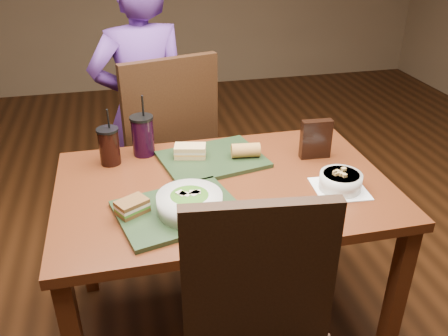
{
  "coord_description": "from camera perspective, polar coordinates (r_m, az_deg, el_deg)",
  "views": [
    {
      "loc": [
        -0.36,
        -1.57,
        1.69
      ],
      "look_at": [
        0.0,
        0.0,
        0.82
      ],
      "focal_mm": 38.0,
      "sensor_mm": 36.0,
      "label": 1
    }
  ],
  "objects": [
    {
      "name": "ground",
      "position": [
        2.34,
        0.0,
        -17.99
      ],
      "size": [
        6.0,
        6.0,
        0.0
      ],
      "primitive_type": "plane",
      "color": "#381C0B",
      "rests_on": "ground"
    },
    {
      "name": "baguette_far",
      "position": [
        2.02,
        2.62,
        2.15
      ],
      "size": [
        0.13,
        0.07,
        0.06
      ],
      "primitive_type": "cylinder",
      "rotation": [
        0.0,
        1.57,
        -0.1
      ],
      "color": "#AD7533",
      "rests_on": "tray_far"
    },
    {
      "name": "chair_far",
      "position": [
        2.51,
        -6.44,
        2.78
      ],
      "size": [
        0.58,
        0.59,
        1.11
      ],
      "color": "black",
      "rests_on": "ground"
    },
    {
      "name": "sandwich_far",
      "position": [
        2.03,
        -4.09,
        2.04
      ],
      "size": [
        0.15,
        0.1,
        0.05
      ],
      "color": "tan",
      "rests_on": "tray_far"
    },
    {
      "name": "chip_bag",
      "position": [
        2.07,
        10.99,
        3.43
      ],
      "size": [
        0.13,
        0.05,
        0.17
      ],
      "primitive_type": "cube",
      "rotation": [
        0.0,
        0.0,
        -0.06
      ],
      "color": "black",
      "rests_on": "dining_table"
    },
    {
      "name": "salad_bowl",
      "position": [
        1.65,
        -4.15,
        -4.1
      ],
      "size": [
        0.23,
        0.23,
        0.08
      ],
      "color": "silver",
      "rests_on": "tray_near"
    },
    {
      "name": "baguette_near",
      "position": [
        1.58,
        0.76,
        -6.12
      ],
      "size": [
        0.13,
        0.1,
        0.06
      ],
      "primitive_type": "cylinder",
      "rotation": [
        0.0,
        1.57,
        0.43
      ],
      "color": "#AD7533",
      "rests_on": "tray_near"
    },
    {
      "name": "dining_table",
      "position": [
        1.91,
        0.0,
        -4.23
      ],
      "size": [
        1.3,
        0.85,
        0.75
      ],
      "color": "#522410",
      "rests_on": "ground"
    },
    {
      "name": "sandwich_near",
      "position": [
        1.68,
        -11.0,
        -4.57
      ],
      "size": [
        0.13,
        0.11,
        0.05
      ],
      "color": "#593819",
      "rests_on": "tray_near"
    },
    {
      "name": "tray_far",
      "position": [
        2.03,
        -1.4,
        1.04
      ],
      "size": [
        0.48,
        0.4,
        0.02
      ],
      "primitive_type": "cube",
      "rotation": [
        0.0,
        0.0,
        0.2
      ],
      "color": "black",
      "rests_on": "dining_table"
    },
    {
      "name": "tray_near",
      "position": [
        1.69,
        -5.47,
        -5.14
      ],
      "size": [
        0.48,
        0.41,
        0.02
      ],
      "primitive_type": "cube",
      "rotation": [
        0.0,
        0.0,
        0.24
      ],
      "color": "black",
      "rests_on": "dining_table"
    },
    {
      "name": "cup_berry",
      "position": [
        2.09,
        -9.74,
        3.9
      ],
      "size": [
        0.1,
        0.1,
        0.27
      ],
      "color": "black",
      "rests_on": "dining_table"
    },
    {
      "name": "diner",
      "position": [
        2.64,
        -9.67,
        7.08
      ],
      "size": [
        0.61,
        0.46,
        1.5
      ],
      "primitive_type": "imported",
      "rotation": [
        0.0,
        0.0,
        3.34
      ],
      "color": "#522B78",
      "rests_on": "ground"
    },
    {
      "name": "soup_bowl",
      "position": [
        1.87,
        13.85,
        -1.52
      ],
      "size": [
        0.21,
        0.21,
        0.08
      ],
      "color": "white",
      "rests_on": "dining_table"
    },
    {
      "name": "cup_cola",
      "position": [
        2.04,
        -13.65,
        2.6
      ],
      "size": [
        0.09,
        0.09,
        0.25
      ],
      "color": "black",
      "rests_on": "dining_table"
    }
  ]
}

